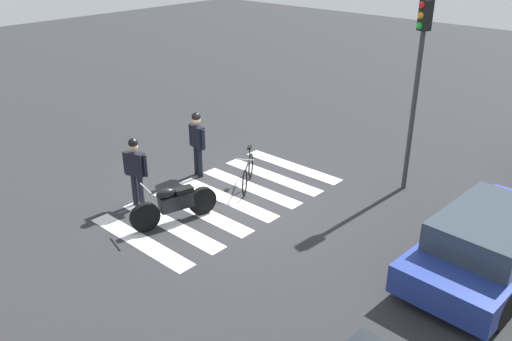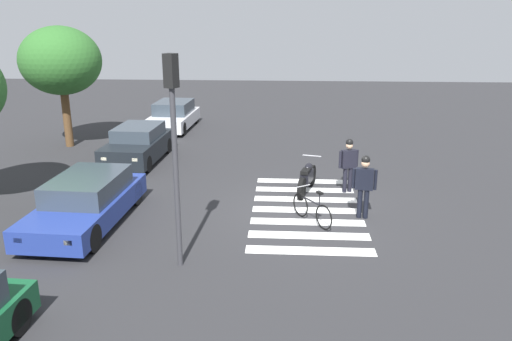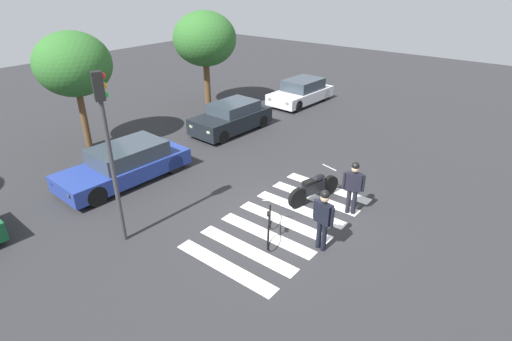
# 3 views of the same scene
# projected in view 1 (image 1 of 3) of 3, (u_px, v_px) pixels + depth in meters

# --- Properties ---
(ground_plane) EXTENTS (60.00, 60.00, 0.00)m
(ground_plane) POSITION_uv_depth(u_px,v_px,m) (226.00, 199.00, 13.54)
(ground_plane) COLOR #2B2B2D
(police_motorcycle) EXTENTS (2.11, 0.82, 1.06)m
(police_motorcycle) POSITION_uv_depth(u_px,v_px,m) (174.00, 204.00, 12.28)
(police_motorcycle) COLOR black
(police_motorcycle) RESTS_ON ground_plane
(leaning_bicycle) EXTENTS (1.48, 1.02, 1.01)m
(leaning_bicycle) POSITION_uv_depth(u_px,v_px,m) (248.00, 173.00, 14.07)
(leaning_bicycle) COLOR black
(leaning_bicycle) RESTS_ON ground_plane
(officer_on_foot) EXTENTS (0.35, 0.64, 1.78)m
(officer_on_foot) POSITION_uv_depth(u_px,v_px,m) (135.00, 167.00, 12.81)
(officer_on_foot) COLOR black
(officer_on_foot) RESTS_ON ground_plane
(officer_by_motorcycle) EXTENTS (0.29, 0.68, 1.84)m
(officer_by_motorcycle) POSITION_uv_depth(u_px,v_px,m) (197.00, 139.00, 14.37)
(officer_by_motorcycle) COLOR black
(officer_by_motorcycle) RESTS_ON ground_plane
(crosswalk_stripes) EXTENTS (5.85, 3.20, 0.01)m
(crosswalk_stripes) POSITION_uv_depth(u_px,v_px,m) (226.00, 199.00, 13.54)
(crosswalk_stripes) COLOR silver
(crosswalk_stripes) RESTS_ON ground_plane
(car_blue_hatchback) EXTENTS (4.77, 2.11, 1.33)m
(car_blue_hatchback) POSITION_uv_depth(u_px,v_px,m) (492.00, 242.00, 10.47)
(car_blue_hatchback) COLOR black
(car_blue_hatchback) RESTS_ON ground_plane
(traffic_light_pole) EXTENTS (0.36, 0.32, 4.80)m
(traffic_light_pole) POSITION_uv_depth(u_px,v_px,m) (418.00, 69.00, 12.78)
(traffic_light_pole) COLOR #38383D
(traffic_light_pole) RESTS_ON ground_plane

